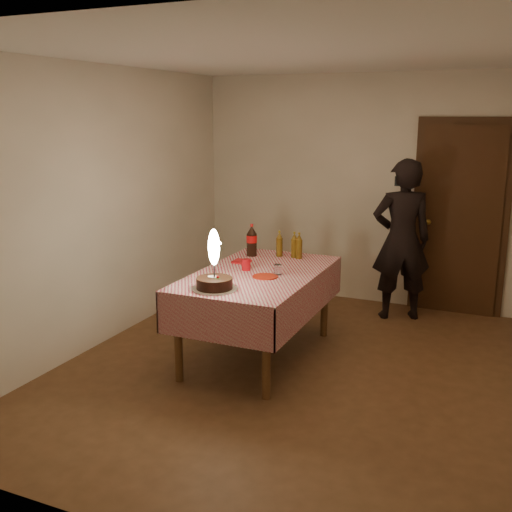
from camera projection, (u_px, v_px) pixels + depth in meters
name	position (u px, v px, depth m)	size (l,w,h in m)	color
ground	(301.00, 373.00, 5.11)	(4.00, 4.50, 0.01)	brown
room_shell	(312.00, 178.00, 4.78)	(4.04, 4.54, 2.62)	silver
dining_table	(258.00, 284.00, 5.31)	(1.02, 1.72, 0.79)	brown
birthday_cake	(214.00, 275.00, 4.76)	(0.36, 0.36, 0.49)	white
red_plate	(265.00, 277.00, 5.13)	(0.22, 0.22, 0.01)	red
red_cup	(246.00, 265.00, 5.35)	(0.08, 0.08, 0.10)	#A60B13
clear_cup	(278.00, 270.00, 5.20)	(0.07, 0.07, 0.09)	silver
napkin_stack	(242.00, 261.00, 5.63)	(0.15, 0.15, 0.02)	#AC1318
cola_bottle	(252.00, 241.00, 5.86)	(0.10, 0.10, 0.32)	black
amber_bottle_left	(279.00, 244.00, 5.85)	(0.06, 0.06, 0.25)	brown
amber_bottle_right	(299.00, 246.00, 5.76)	(0.06, 0.06, 0.25)	brown
amber_bottle_mid	(294.00, 246.00, 5.80)	(0.06, 0.06, 0.25)	brown
photographer	(401.00, 240.00, 6.31)	(0.74, 0.63, 1.71)	black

